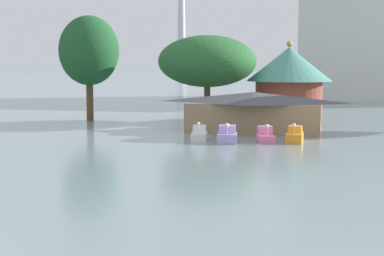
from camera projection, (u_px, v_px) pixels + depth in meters
name	position (u px, v px, depth m)	size (l,w,h in m)	color
pedal_boat_white	(199.00, 134.00, 52.14)	(1.62, 2.49, 1.70)	white
pedal_boat_lavender	(227.00, 136.00, 50.71)	(1.94, 2.60, 1.75)	#B299D8
pedal_boat_pink	(265.00, 136.00, 51.10)	(1.91, 2.55, 1.63)	pink
pedal_boat_orange	(295.00, 136.00, 51.03)	(1.33, 2.74, 1.71)	orange
boathouse	(254.00, 111.00, 58.77)	(13.54, 7.04, 3.80)	#9E7F5B
green_roof_pavilion	(289.00, 79.00, 68.94)	(9.68, 9.68, 9.03)	brown
shoreline_tree_tall_left	(89.00, 51.00, 68.05)	(6.74, 6.74, 11.83)	brown
shoreline_tree_mid	(207.00, 61.00, 67.58)	(10.97, 10.97, 9.64)	brown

